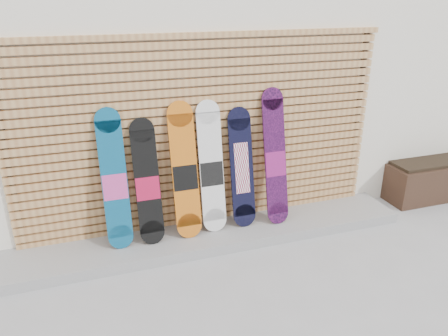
{
  "coord_description": "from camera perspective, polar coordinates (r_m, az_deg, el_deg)",
  "views": [
    {
      "loc": [
        -1.42,
        -3.53,
        2.68
      ],
      "look_at": [
        0.02,
        0.75,
        0.85
      ],
      "focal_mm": 35.0,
      "sensor_mm": 36.0,
      "label": 1
    }
  ],
  "objects": [
    {
      "name": "snowboard_0",
      "position": [
        4.69,
        -14.12,
        -1.64
      ],
      "size": [
        0.26,
        0.33,
        1.48
      ],
      "color": "#0C527A",
      "rests_on": "concrete_step"
    },
    {
      "name": "ground",
      "position": [
        4.65,
        2.79,
        -13.14
      ],
      "size": [
        80.0,
        80.0,
        0.0
      ],
      "primitive_type": "plane",
      "color": "#9C9C9F",
      "rests_on": "ground"
    },
    {
      "name": "snowboard_2",
      "position": [
        4.77,
        -5.15,
        -0.52
      ],
      "size": [
        0.28,
        0.35,
        1.49
      ],
      "color": "orange",
      "rests_on": "concrete_step"
    },
    {
      "name": "planter_box",
      "position": [
        6.65,
        25.17,
        -1.38
      ],
      "size": [
        1.22,
        0.51,
        0.55
      ],
      "color": "#322016",
      "rests_on": "ground"
    },
    {
      "name": "concrete_step",
      "position": [
        5.12,
        -1.57,
        -8.74
      ],
      "size": [
        4.6,
        0.7,
        0.12
      ],
      "primitive_type": "cube",
      "color": "gray",
      "rests_on": "ground"
    },
    {
      "name": "snowboard_4",
      "position": [
        4.99,
        2.33,
        -0.0
      ],
      "size": [
        0.27,
        0.31,
        1.37
      ],
      "color": "black",
      "rests_on": "concrete_step"
    },
    {
      "name": "slat_wall",
      "position": [
        4.9,
        -2.71,
        4.56
      ],
      "size": [
        4.26,
        0.08,
        2.29
      ],
      "color": "#B8814C",
      "rests_on": "ground"
    },
    {
      "name": "snowboard_5",
      "position": [
        5.08,
        6.7,
        1.29
      ],
      "size": [
        0.26,
        0.37,
        1.57
      ],
      "color": "black",
      "rests_on": "concrete_step"
    },
    {
      "name": "snowboard_3",
      "position": [
        4.87,
        -1.66,
        -0.04
      ],
      "size": [
        0.27,
        0.3,
        1.48
      ],
      "color": "white",
      "rests_on": "concrete_step"
    },
    {
      "name": "building",
      "position": [
        7.34,
        -3.41,
        15.15
      ],
      "size": [
        12.0,
        5.0,
        3.6
      ],
      "primitive_type": "cube",
      "color": "white",
      "rests_on": "ground"
    },
    {
      "name": "snowboard_1",
      "position": [
        4.73,
        -9.99,
        -1.94
      ],
      "size": [
        0.27,
        0.35,
        1.35
      ],
      "color": "black",
      "rests_on": "concrete_step"
    }
  ]
}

